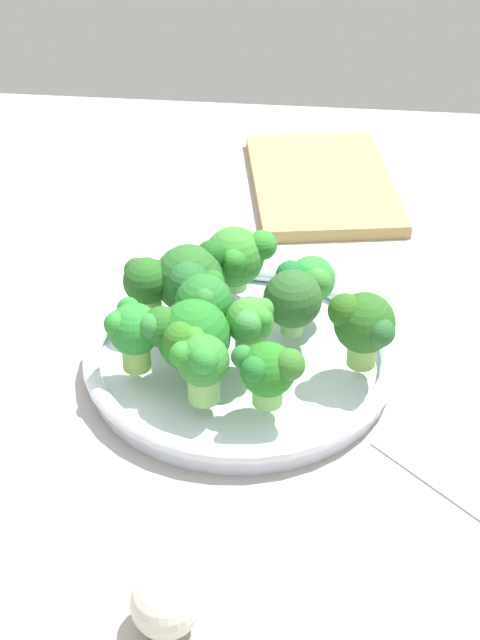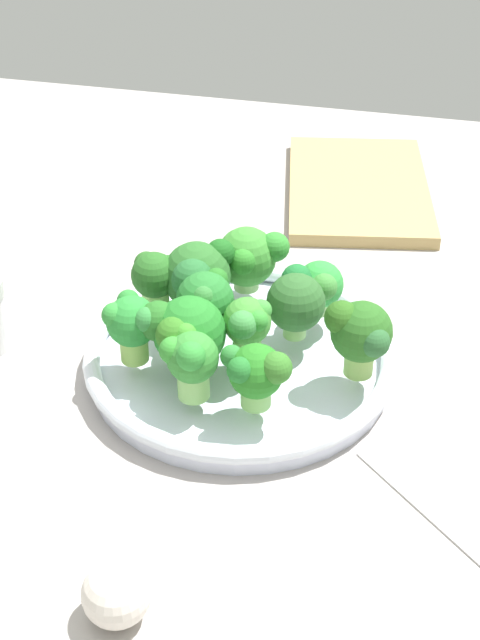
{
  "view_description": "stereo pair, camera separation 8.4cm",
  "coord_description": "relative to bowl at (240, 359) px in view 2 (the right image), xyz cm",
  "views": [
    {
      "loc": [
        -68.29,
        -6.53,
        54.53
      ],
      "look_at": [
        -0.25,
        1.04,
        5.96
      ],
      "focal_mm": 51.8,
      "sensor_mm": 36.0,
      "label": 1
    },
    {
      "loc": [
        -66.86,
        -14.79,
        54.53
      ],
      "look_at": [
        -0.25,
        1.04,
        5.96
      ],
      "focal_mm": 51.8,
      "sensor_mm": 36.0,
      "label": 2
    }
  ],
  "objects": [
    {
      "name": "ground_plane",
      "position": [
        0.25,
        -1.04,
        -2.76
      ],
      "size": [
        130.0,
        130.0,
        2.5
      ],
      "primitive_type": "cube",
      "color": "#A8A19D"
    },
    {
      "name": "bowl",
      "position": [
        0.0,
        0.0,
        0.0
      ],
      "size": [
        29.43,
        29.43,
        2.96
      ],
      "color": "silver",
      "rests_on": "ground_plane"
    },
    {
      "name": "broccoli_floret_0",
      "position": [
        -4.11,
        8.89,
        5.55
      ],
      "size": [
        4.75,
        5.37,
        6.54
      ],
      "color": "#94C858",
      "rests_on": "bowl"
    },
    {
      "name": "broccoli_floret_1",
      "position": [
        4.05,
        9.4,
        5.24
      ],
      "size": [
        4.75,
        4.66,
        6.33
      ],
      "color": "#93D565",
      "rests_on": "bowl"
    },
    {
      "name": "broccoli_floret_2",
      "position": [
        9.75,
        1.42,
        5.17
      ],
      "size": [
        6.6,
        6.96,
        6.67
      ],
      "color": "#92C76F",
      "rests_on": "bowl"
    },
    {
      "name": "broccoli_floret_3",
      "position": [
        -1.88,
        -1.13,
        5.44
      ],
      "size": [
        5.22,
        4.35,
        6.36
      ],
      "color": "#83C95C",
      "rests_on": "bowl"
    },
    {
      "name": "broccoli_floret_4",
      "position": [
        4.76,
        5.32,
        5.5
      ],
      "size": [
        8.06,
        6.63,
        7.14
      ],
      "color": "#88BD4D",
      "rests_on": "bowl"
    },
    {
      "name": "broccoli_floret_5",
      "position": [
        6.67,
        -6.09,
        4.8
      ],
      "size": [
        5.2,
        4.77,
        5.62
      ],
      "color": "#97C973",
      "rests_on": "bowl"
    },
    {
      "name": "broccoli_floret_6",
      "position": [
        0.75,
        3.39,
        5.95
      ],
      "size": [
        5.58,
        5.38,
        7.15
      ],
      "color": "#94D661",
      "rests_on": "bowl"
    },
    {
      "name": "broccoli_floret_7",
      "position": [
        -1.5,
        -10.98,
        5.94
      ],
      "size": [
        5.69,
        6.05,
        7.42
      ],
      "color": "#8FBD58",
      "rests_on": "bowl"
    },
    {
      "name": "broccoli_floret_8",
      "position": [
        -7.81,
        -3.28,
        5.06
      ],
      "size": [
        4.98,
        5.95,
        6.0
      ],
      "color": "#7FBF5C",
      "rests_on": "bowl"
    },
    {
      "name": "broccoli_floret_9",
      "position": [
        3.24,
        -4.59,
        5.23
      ],
      "size": [
        6.23,
        5.52,
        6.48
      ],
      "color": "#81B55E",
      "rests_on": "bowl"
    },
    {
      "name": "broccoli_floret_10",
      "position": [
        -4.05,
        4.15,
        5.37
      ],
      "size": [
        7.02,
        7.81,
        7.03
      ],
      "color": "#76B353",
      "rests_on": "bowl"
    },
    {
      "name": "broccoli_floret_11",
      "position": [
        -7.88,
        2.42,
        5.46
      ],
      "size": [
        5.06,
        5.03,
        6.61
      ],
      "color": "#8CC766",
      "rests_on": "bowl"
    },
    {
      "name": "cutting_board",
      "position": [
        38.46,
        -6.21,
        -0.71
      ],
      "size": [
        29.5,
        21.8,
        1.6
      ],
      "primitive_type": "cube",
      "rotation": [
        0.0,
        0.0,
        0.18
      ],
      "color": "tan",
      "rests_on": "ground_plane"
    },
    {
      "name": "garlic_bulb",
      "position": [
        -28.85,
        1.89,
        0.94
      ],
      "size": [
        4.9,
        4.9,
        4.9
      ],
      "primitive_type": "sphere",
      "color": "silver",
      "rests_on": "ground_plane"
    }
  ]
}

